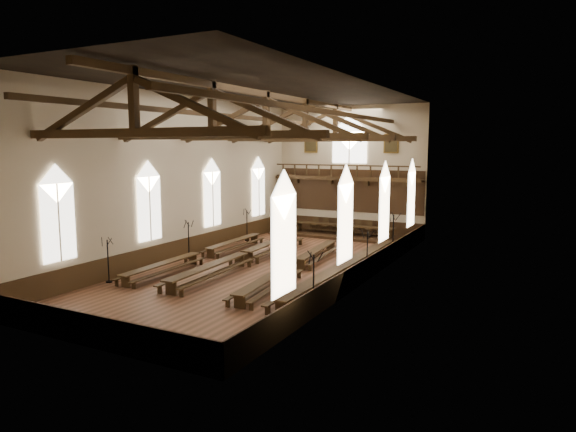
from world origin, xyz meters
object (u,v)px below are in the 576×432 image
(high_table, at_px, (343,226))
(candelabrum_right_near, at_px, (314,292))
(refectory_row_a, at_px, (202,253))
(candelabrum_left_near, at_px, (109,269))
(refectory_row_b, at_px, (244,255))
(candelabrum_left_mid, at_px, (189,247))
(candelabrum_right_mid, at_px, (367,261))
(dais, at_px, (343,236))
(refectory_row_c, at_px, (294,265))
(candelabrum_left_far, at_px, (247,231))
(candelabrum_right_far, at_px, (393,243))
(refectory_row_d, at_px, (346,267))

(high_table, xyz_separation_m, candelabrum_right_near, (5.42, -17.08, -0.06))
(refectory_row_a, height_order, candelabrum_left_near, candelabrum_left_near)
(refectory_row_b, xyz_separation_m, candelabrum_left_mid, (-3.93, -0.13, 0.18))
(candelabrum_left_mid, bearing_deg, candelabrum_left_near, -90.00)
(candelabrum_right_near, relative_size, candelabrum_right_mid, 1.04)
(candelabrum_left_mid, bearing_deg, dais, 63.59)
(refectory_row_a, bearing_deg, refectory_row_c, -1.11)
(refectory_row_a, distance_m, candelabrum_left_far, 7.16)
(refectory_row_a, relative_size, high_table, 1.69)
(candelabrum_left_far, bearing_deg, refectory_row_b, -59.36)
(refectory_row_a, distance_m, candelabrum_left_mid, 1.26)
(candelabrum_right_far, bearing_deg, candelabrum_left_far, 177.09)
(refectory_row_b, relative_size, dais, 1.27)
(high_table, distance_m, candelabrum_left_far, 7.36)
(dais, xyz_separation_m, candelabrum_right_far, (5.42, -5.24, 0.77))
(dais, height_order, high_table, high_table)
(refectory_row_b, bearing_deg, refectory_row_c, -8.49)
(refectory_row_c, relative_size, candelabrum_left_mid, 5.76)
(refectory_row_a, height_order, candelabrum_left_mid, candelabrum_left_mid)
(refectory_row_d, bearing_deg, refectory_row_b, 178.53)
(refectory_row_c, distance_m, candelabrum_right_near, 6.33)
(refectory_row_b, relative_size, candelabrum_left_far, 6.10)
(refectory_row_a, distance_m, candelabrum_right_mid, 10.02)
(candelabrum_right_near, bearing_deg, refectory_row_b, 141.17)
(candelabrum_right_far, bearing_deg, candelabrum_right_mid, -90.00)
(refectory_row_b, xyz_separation_m, candelabrum_left_near, (-3.93, -6.59, 0.16))
(refectory_row_b, xyz_separation_m, candelabrum_right_mid, (7.17, 1.13, 0.19))
(candelabrum_left_near, distance_m, candelabrum_right_mid, 13.52)
(refectory_row_c, distance_m, high_table, 12.00)
(candelabrum_left_near, bearing_deg, candelabrum_right_mid, 34.82)
(high_table, relative_size, candelabrum_left_mid, 3.36)
(dais, xyz_separation_m, candelabrum_left_near, (-5.68, -17.90, 0.61))
(high_table, height_order, candelabrum_left_mid, candelabrum_left_mid)
(refectory_row_d, xyz_separation_m, candelabrum_left_near, (-10.37, -6.42, 0.13))
(dais, distance_m, candelabrum_left_far, 7.38)
(candelabrum_left_mid, bearing_deg, candelabrum_right_mid, 6.47)
(candelabrum_left_near, relative_size, candelabrum_left_mid, 0.98)
(refectory_row_d, distance_m, candelabrum_right_far, 6.28)
(refectory_row_d, distance_m, candelabrum_left_far, 12.40)
(candelabrum_right_far, bearing_deg, high_table, 135.97)
(candelabrum_right_near, height_order, candelabrum_right_mid, candelabrum_right_near)
(refectory_row_a, relative_size, dais, 1.19)
(refectory_row_a, relative_size, candelabrum_left_mid, 5.68)
(dais, relative_size, candelabrum_left_far, 4.79)
(refectory_row_a, bearing_deg, candelabrum_left_near, -101.01)
(candelabrum_left_near, xyz_separation_m, candelabrum_right_near, (11.10, 0.82, 0.06))
(refectory_row_b, xyz_separation_m, candelabrum_right_near, (7.17, -5.77, 0.22))
(refectory_row_a, relative_size, candelabrum_left_far, 5.73)
(candelabrum_left_mid, height_order, candelabrum_left_far, candelabrum_left_mid)
(refectory_row_c, height_order, dais, refectory_row_c)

